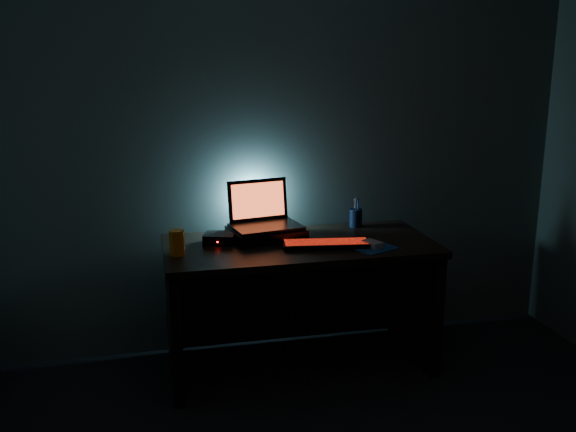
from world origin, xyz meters
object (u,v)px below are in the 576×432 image
Objects in this scene: keyboard at (326,244)px; juice_glass at (177,243)px; laptop at (263,216)px; pen_cup at (356,218)px; mouse at (372,244)px; router at (220,238)px.

juice_glass reaches higher than keyboard.
keyboard is (0.30, -0.28, -0.11)m from laptop.
pen_cup is at bearing 16.86° from juice_glass.
mouse is (0.54, -0.36, -0.10)m from laptop.
juice_glass is 0.30m from router.
juice_glass is at bearing -129.32° from router.
laptop is 0.65m from mouse.
router is at bearing 137.68° from mouse.
keyboard is at bearing 138.47° from mouse.
router is (-0.85, -0.17, -0.03)m from pen_cup.
router is (-0.56, 0.19, 0.01)m from keyboard.
keyboard is at bearing -2.10° from router.
pen_cup is 0.81× the size of juice_glass.
mouse is 1.05m from juice_glass.
pen_cup is 1.14m from juice_glass.
keyboard is at bearing -1.90° from juice_glass.
router is (-0.26, -0.09, -0.09)m from laptop.
laptop is 0.85× the size of keyboard.
mouse is at bearing -1.76° from router.
laptop is 0.60m from pen_cup.
pen_cup is 0.55× the size of router.
keyboard is 0.59m from router.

